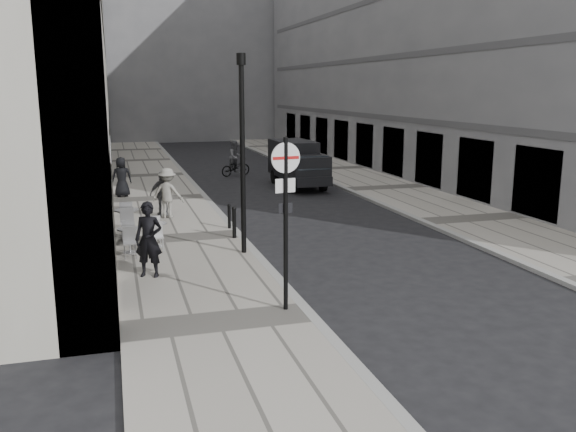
% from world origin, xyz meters
% --- Properties ---
extents(ground, '(120.00, 120.00, 0.00)m').
position_xyz_m(ground, '(0.00, 0.00, 0.00)').
color(ground, black).
rests_on(ground, ground).
extents(sidewalk, '(4.00, 60.00, 0.12)m').
position_xyz_m(sidewalk, '(-2.00, 18.00, 0.06)').
color(sidewalk, '#9F9A90').
rests_on(sidewalk, ground).
extents(far_sidewalk, '(4.00, 60.00, 0.12)m').
position_xyz_m(far_sidewalk, '(9.00, 18.00, 0.06)').
color(far_sidewalk, '#9F9A90').
rests_on(far_sidewalk, ground).
extents(building_left, '(4.00, 45.00, 18.00)m').
position_xyz_m(building_left, '(-6.00, 24.50, 9.00)').
color(building_left, '#B9B6A8').
rests_on(building_left, ground).
extents(building_right, '(6.00, 45.00, 20.00)m').
position_xyz_m(building_right, '(14.00, 24.50, 10.00)').
color(building_right, gray).
rests_on(building_right, ground).
extents(building_far, '(24.00, 16.00, 22.00)m').
position_xyz_m(building_far, '(1.50, 56.00, 11.00)').
color(building_far, gray).
rests_on(building_far, ground).
extents(walking_man, '(0.84, 0.71, 1.97)m').
position_xyz_m(walking_man, '(-3.17, 6.30, 1.10)').
color(walking_man, black).
rests_on(walking_man, sidewalk).
extents(sign_post, '(0.65, 0.14, 3.79)m').
position_xyz_m(sign_post, '(-0.44, 3.00, 2.55)').
color(sign_post, black).
rests_on(sign_post, sidewalk).
extents(lamppost, '(0.26, 0.26, 5.76)m').
position_xyz_m(lamppost, '(-0.33, 7.93, 3.32)').
color(lamppost, black).
rests_on(lamppost, sidewalk).
extents(bollard_near, '(0.11, 0.11, 0.80)m').
position_xyz_m(bollard_near, '(-0.15, 11.21, 0.52)').
color(bollard_near, black).
rests_on(bollard_near, sidewalk).
extents(bollard_far, '(0.13, 0.13, 0.97)m').
position_xyz_m(bollard_far, '(-0.25, 9.79, 0.61)').
color(bollard_far, black).
rests_on(bollard_far, sidewalk).
extents(panel_van, '(1.90, 4.90, 2.29)m').
position_xyz_m(panel_van, '(5.01, 20.05, 1.29)').
color(panel_van, black).
rests_on(panel_van, ground).
extents(cyclist, '(1.99, 1.35, 2.03)m').
position_xyz_m(cyclist, '(2.79, 24.77, 0.79)').
color(cyclist, black).
rests_on(cyclist, ground).
extents(pedestrian_a, '(1.05, 0.59, 1.70)m').
position_xyz_m(pedestrian_a, '(-2.17, 14.07, 0.97)').
color(pedestrian_a, '#5D5D62').
rests_on(pedestrian_a, sidewalk).
extents(pedestrian_b, '(1.40, 1.17, 1.88)m').
position_xyz_m(pedestrian_b, '(-2.03, 13.61, 1.06)').
color(pedestrian_b, gray).
rests_on(pedestrian_b, sidewalk).
extents(pedestrian_c, '(0.93, 0.65, 1.79)m').
position_xyz_m(pedestrian_c, '(-3.60, 18.79, 1.02)').
color(pedestrian_c, black).
rests_on(pedestrian_c, sidewalk).
extents(cafe_table_near, '(0.69, 1.55, 0.88)m').
position_xyz_m(cafe_table_near, '(-3.60, 8.81, 0.57)').
color(cafe_table_near, '#A6A6A8').
rests_on(cafe_table_near, sidewalk).
extents(cafe_table_mid, '(0.69, 1.55, 0.88)m').
position_xyz_m(cafe_table_mid, '(-2.80, 9.31, 0.57)').
color(cafe_table_mid, silver).
rests_on(cafe_table_mid, sidewalk).
extents(cafe_table_far, '(0.79, 1.78, 1.02)m').
position_xyz_m(cafe_table_far, '(-3.60, 11.17, 0.64)').
color(cafe_table_far, '#A8A7AA').
rests_on(cafe_table_far, sidewalk).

